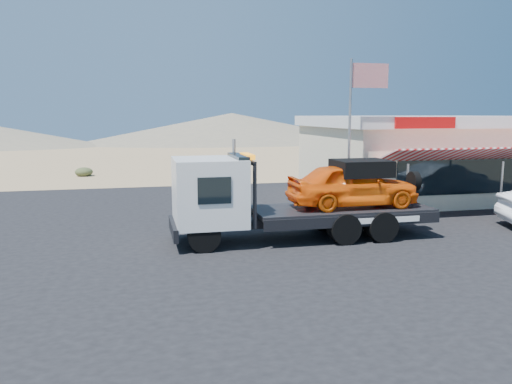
% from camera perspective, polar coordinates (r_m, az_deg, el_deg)
% --- Properties ---
extents(ground, '(120.00, 120.00, 0.00)m').
position_cam_1_polar(ground, '(13.91, -0.23, -7.82)').
color(ground, '#A0855B').
rests_on(ground, ground).
extents(asphalt_lot, '(32.00, 24.00, 0.02)m').
position_cam_1_polar(asphalt_lot, '(17.21, 4.05, -4.54)').
color(asphalt_lot, black).
rests_on(asphalt_lot, ground).
extents(tow_truck, '(8.30, 2.46, 2.77)m').
position_cam_1_polar(tow_truck, '(15.98, 4.63, -0.16)').
color(tow_truck, black).
rests_on(tow_truck, asphalt_lot).
extents(jerky_store, '(10.40, 9.97, 3.90)m').
position_cam_1_polar(jerky_store, '(25.85, 18.39, 3.96)').
color(jerky_store, beige).
rests_on(jerky_store, asphalt_lot).
extents(flagpole, '(1.55, 0.10, 6.00)m').
position_cam_1_polar(flagpole, '(19.20, 11.31, 8.01)').
color(flagpole, '#99999E').
rests_on(flagpole, asphalt_lot).
extents(distant_hills, '(126.00, 48.00, 4.20)m').
position_cam_1_polar(distant_hills, '(68.51, -18.94, 6.62)').
color(distant_hills, '#726B59').
rests_on(distant_hills, ground).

